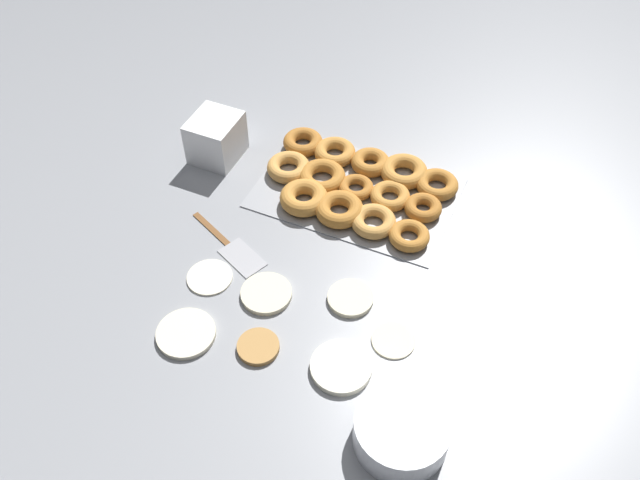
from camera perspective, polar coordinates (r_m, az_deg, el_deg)
name	(u,v)px	position (r m, az deg, el deg)	size (l,w,h in m)	color
ground_plane	(306,278)	(1.44, -1.18, -3.20)	(3.00, 3.00, 0.00)	gray
pancake_0	(350,298)	(1.40, 2.57, -4.91)	(0.10, 0.10, 0.01)	beige
pancake_1	(258,347)	(1.34, -5.22, -8.94)	(0.08, 0.08, 0.01)	#B27F42
pancake_2	(341,367)	(1.31, 1.78, -10.64)	(0.12, 0.12, 0.01)	silver
pancake_3	(186,333)	(1.38, -11.21, -7.73)	(0.12, 0.12, 0.01)	beige
pancake_4	(393,340)	(1.35, 6.20, -8.34)	(0.09, 0.09, 0.01)	beige
pancake_5	(266,294)	(1.41, -4.54, -4.52)	(0.11, 0.11, 0.01)	beige
pancake_6	(210,277)	(1.46, -9.28, -3.05)	(0.10, 0.10, 0.01)	silver
donut_tray	(355,186)	(1.61, 2.94, 4.60)	(0.46, 0.30, 0.04)	#93969B
batter_bowl	(401,431)	(1.23, 6.85, -15.69)	(0.17, 0.17, 0.06)	white
container_stack	(216,138)	(1.70, -8.75, 8.50)	(0.11, 0.12, 0.11)	white
spatula	(235,251)	(1.50, -7.15, -0.90)	(0.23, 0.13, 0.01)	brown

